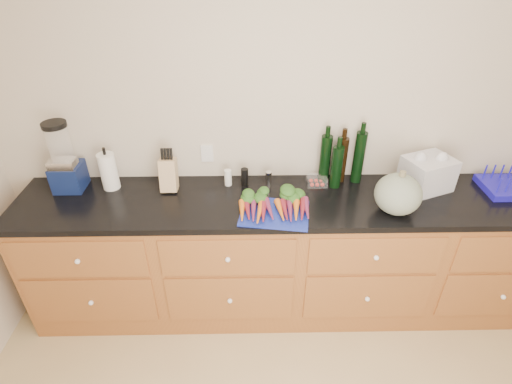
{
  "coord_description": "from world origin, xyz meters",
  "views": [
    {
      "loc": [
        -0.31,
        -0.82,
        2.37
      ],
      "look_at": [
        -0.28,
        1.2,
        1.06
      ],
      "focal_mm": 28.0,
      "sensor_mm": 36.0,
      "label": 1
    }
  ],
  "objects_px": {
    "knife_block": "(169,175)",
    "squash": "(398,194)",
    "carrots": "(274,205)",
    "dish_rack": "(510,185)",
    "blender_appliance": "(64,161)",
    "tomato_box": "(317,181)",
    "paper_towel": "(109,171)",
    "cutting_board": "(275,213)"
  },
  "relations": [
    {
      "from": "carrots",
      "to": "knife_block",
      "type": "height_order",
      "value": "knife_block"
    },
    {
      "from": "squash",
      "to": "cutting_board",
      "type": "bearing_deg",
      "value": -178.9
    },
    {
      "from": "paper_towel",
      "to": "knife_block",
      "type": "xyz_separation_m",
      "value": [
        0.39,
        -0.02,
        -0.02
      ]
    },
    {
      "from": "carrots",
      "to": "dish_rack",
      "type": "xyz_separation_m",
      "value": [
        1.57,
        0.2,
        -0.0
      ]
    },
    {
      "from": "paper_towel",
      "to": "squash",
      "type": "bearing_deg",
      "value": -9.61
    },
    {
      "from": "cutting_board",
      "to": "knife_block",
      "type": "relative_size",
      "value": 1.92
    },
    {
      "from": "squash",
      "to": "dish_rack",
      "type": "bearing_deg",
      "value": 15.14
    },
    {
      "from": "cutting_board",
      "to": "tomato_box",
      "type": "relative_size",
      "value": 3.13
    },
    {
      "from": "carrots",
      "to": "dish_rack",
      "type": "distance_m",
      "value": 1.58
    },
    {
      "from": "blender_appliance",
      "to": "paper_towel",
      "type": "bearing_deg",
      "value": 0.55
    },
    {
      "from": "knife_block",
      "to": "dish_rack",
      "type": "xyz_separation_m",
      "value": [
        2.25,
        -0.06,
        -0.07
      ]
    },
    {
      "from": "squash",
      "to": "dish_rack",
      "type": "distance_m",
      "value": 0.87
    },
    {
      "from": "squash",
      "to": "blender_appliance",
      "type": "bearing_deg",
      "value": 171.67
    },
    {
      "from": "carrots",
      "to": "paper_towel",
      "type": "xyz_separation_m",
      "value": [
        -1.07,
        0.28,
        0.09
      ]
    },
    {
      "from": "cutting_board",
      "to": "blender_appliance",
      "type": "height_order",
      "value": "blender_appliance"
    },
    {
      "from": "carrots",
      "to": "squash",
      "type": "height_order",
      "value": "squash"
    },
    {
      "from": "carrots",
      "to": "tomato_box",
      "type": "distance_m",
      "value": 0.42
    },
    {
      "from": "blender_appliance",
      "to": "paper_towel",
      "type": "xyz_separation_m",
      "value": [
        0.27,
        0.0,
        -0.08
      ]
    },
    {
      "from": "tomato_box",
      "to": "dish_rack",
      "type": "relative_size",
      "value": 0.37
    },
    {
      "from": "cutting_board",
      "to": "paper_towel",
      "type": "height_order",
      "value": "paper_towel"
    },
    {
      "from": "squash",
      "to": "blender_appliance",
      "type": "height_order",
      "value": "blender_appliance"
    },
    {
      "from": "knife_block",
      "to": "cutting_board",
      "type": "bearing_deg",
      "value": -23.84
    },
    {
      "from": "dish_rack",
      "to": "squash",
      "type": "bearing_deg",
      "value": -164.86
    },
    {
      "from": "knife_block",
      "to": "blender_appliance",
      "type": "bearing_deg",
      "value": 178.48
    },
    {
      "from": "squash",
      "to": "tomato_box",
      "type": "distance_m",
      "value": 0.54
    },
    {
      "from": "cutting_board",
      "to": "blender_appliance",
      "type": "distance_m",
      "value": 1.39
    },
    {
      "from": "squash",
      "to": "paper_towel",
      "type": "bearing_deg",
      "value": 170.39
    },
    {
      "from": "cutting_board",
      "to": "dish_rack",
      "type": "distance_m",
      "value": 1.59
    },
    {
      "from": "cutting_board",
      "to": "knife_block",
      "type": "height_order",
      "value": "knife_block"
    },
    {
      "from": "squash",
      "to": "knife_block",
      "type": "height_order",
      "value": "squash"
    },
    {
      "from": "cutting_board",
      "to": "paper_towel",
      "type": "bearing_deg",
      "value": 163.37
    },
    {
      "from": "squash",
      "to": "tomato_box",
      "type": "relative_size",
      "value": 2.12
    },
    {
      "from": "squash",
      "to": "blender_appliance",
      "type": "relative_size",
      "value": 0.59
    },
    {
      "from": "knife_block",
      "to": "squash",
      "type": "bearing_deg",
      "value": -11.43
    },
    {
      "from": "dish_rack",
      "to": "blender_appliance",
      "type": "bearing_deg",
      "value": 178.47
    },
    {
      "from": "blender_appliance",
      "to": "tomato_box",
      "type": "xyz_separation_m",
      "value": [
        1.64,
        0.01,
        -0.17
      ]
    },
    {
      "from": "carrots",
      "to": "squash",
      "type": "relative_size",
      "value": 1.57
    },
    {
      "from": "squash",
      "to": "paper_towel",
      "type": "distance_m",
      "value": 1.83
    },
    {
      "from": "blender_appliance",
      "to": "cutting_board",
      "type": "bearing_deg",
      "value": -13.35
    },
    {
      "from": "blender_appliance",
      "to": "dish_rack",
      "type": "xyz_separation_m",
      "value": [
        2.91,
        -0.08,
        -0.17
      ]
    },
    {
      "from": "paper_towel",
      "to": "knife_block",
      "type": "bearing_deg",
      "value": -2.92
    },
    {
      "from": "paper_towel",
      "to": "carrots",
      "type": "bearing_deg",
      "value": -14.54
    }
  ]
}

